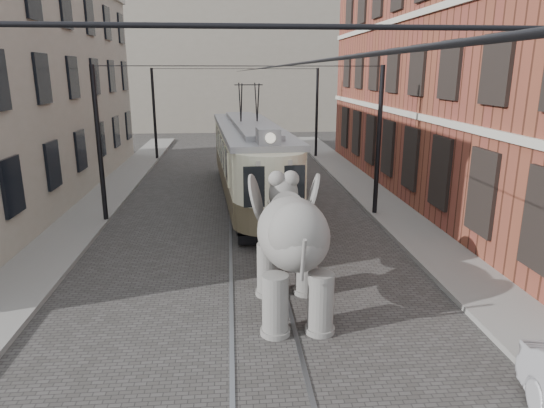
{
  "coord_description": "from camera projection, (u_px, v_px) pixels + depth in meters",
  "views": [
    {
      "loc": [
        -0.65,
        -12.63,
        5.72
      ],
      "look_at": [
        0.49,
        0.56,
        2.1
      ],
      "focal_mm": 31.85,
      "sensor_mm": 36.0,
      "label": 1
    }
  ],
  "objects": [
    {
      "name": "ground",
      "position": [
        257.0,
        281.0,
        13.7
      ],
      "size": [
        120.0,
        120.0,
        0.0
      ],
      "primitive_type": "plane",
      "color": "#3E3B39"
    },
    {
      "name": "tram_rails",
      "position": [
        257.0,
        280.0,
        13.7
      ],
      "size": [
        1.54,
        80.0,
        0.02
      ],
      "primitive_type": null,
      "color": "slate",
      "rests_on": "ground"
    },
    {
      "name": "sidewalk_right",
      "position": [
        460.0,
        271.0,
        14.18
      ],
      "size": [
        2.0,
        60.0,
        0.15
      ],
      "primitive_type": "cube",
      "color": "slate",
      "rests_on": "ground"
    },
    {
      "name": "sidewalk_left",
      "position": [
        19.0,
        287.0,
        13.14
      ],
      "size": [
        2.0,
        60.0,
        0.15
      ],
      "primitive_type": "cube",
      "color": "slate",
      "rests_on": "ground"
    },
    {
      "name": "brick_building",
      "position": [
        488.0,
        66.0,
        21.68
      ],
      "size": [
        8.0,
        26.0,
        12.0
      ],
      "primitive_type": "cube",
      "color": "brown",
      "rests_on": "ground"
    },
    {
      "name": "distant_block",
      "position": [
        235.0,
        60.0,
        50.29
      ],
      "size": [
        28.0,
        10.0,
        14.0
      ],
      "primitive_type": "cube",
      "color": "gray",
      "rests_on": "ground"
    },
    {
      "name": "catenary",
      "position": [
        243.0,
        149.0,
        17.69
      ],
      "size": [
        11.0,
        30.2,
        6.0
      ],
      "primitive_type": null,
      "color": "black",
      "rests_on": "ground"
    },
    {
      "name": "tram",
      "position": [
        249.0,
        143.0,
        21.96
      ],
      "size": [
        3.62,
        13.36,
        5.24
      ],
      "primitive_type": null,
      "rotation": [
        0.0,
        0.0,
        0.07
      ],
      "color": "beige",
      "rests_on": "ground"
    },
    {
      "name": "elephant",
      "position": [
        293.0,
        251.0,
        11.51
      ],
      "size": [
        2.87,
        5.2,
        3.18
      ],
      "primitive_type": null,
      "rotation": [
        0.0,
        0.0,
        0.0
      ],
      "color": "slate",
      "rests_on": "ground"
    }
  ]
}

